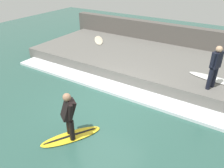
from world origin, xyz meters
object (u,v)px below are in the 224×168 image
surfboard_riding (71,136)px  surfboard_waiting_near (216,80)px  surfer_waiting_near (215,65)px  surfboard_spare (99,40)px  surfer_riding (69,114)px

surfboard_riding → surfboard_waiting_near: (4.70, -2.92, 0.53)m
surfer_waiting_near → surfboard_spare: bearing=70.5°
surfboard_waiting_near → surfer_riding: bearing=148.1°
surfboard_waiting_near → surfer_waiting_near: bearing=171.7°
surfboard_riding → surfer_riding: size_ratio=1.23×
surfer_riding → surfboard_spare: surfer_riding is taller
surfboard_riding → surfer_waiting_near: size_ratio=1.13×
surfboard_waiting_near → surfboard_spare: same height
surfer_waiting_near → surfboard_waiting_near: surfer_waiting_near is taller
surfboard_waiting_near → surfboard_riding: bearing=148.1°
surfboard_spare → surfer_waiting_near: bearing=-109.5°
surfboard_riding → surfboard_waiting_near: size_ratio=0.82×
surfboard_riding → surfboard_spare: surfboard_spare is taller
surfer_riding → surfboard_waiting_near: size_ratio=0.67×
surfboard_riding → surfboard_spare: 7.15m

